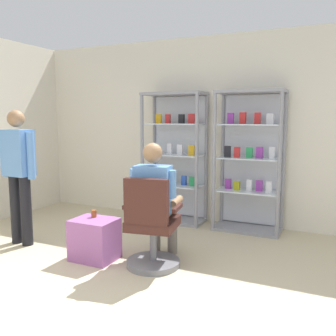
{
  "coord_description": "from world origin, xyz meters",
  "views": [
    {
      "loc": [
        1.63,
        -2.2,
        1.54
      ],
      "look_at": [
        -0.03,
        1.37,
        1.0
      ],
      "focal_mm": 39.24,
      "sensor_mm": 36.0,
      "label": 1
    }
  ],
  "objects": [
    {
      "name": "seated_shopkeeper",
      "position": [
        -0.08,
        1.18,
        0.71
      ],
      "size": [
        0.53,
        0.6,
        1.29
      ],
      "color": "slate",
      "rests_on": "ground"
    },
    {
      "name": "display_cabinet_right",
      "position": [
        0.55,
        2.76,
        0.96
      ],
      "size": [
        0.9,
        0.45,
        1.9
      ],
      "color": "gray",
      "rests_on": "ground"
    },
    {
      "name": "ground_plane",
      "position": [
        0.0,
        0.0,
        0.0
      ],
      "size": [
        7.2,
        7.2,
        0.0
      ],
      "primitive_type": "plane",
      "color": "#C6B793"
    },
    {
      "name": "office_chair",
      "position": [
        -0.05,
        1.02,
        0.39
      ],
      "size": [
        0.6,
        0.56,
        0.96
      ],
      "color": "slate",
      "rests_on": "ground"
    },
    {
      "name": "storage_crate",
      "position": [
        -0.72,
        0.96,
        0.22
      ],
      "size": [
        0.47,
        0.37,
        0.45
      ],
      "primitive_type": "cube",
      "color": "#9E599E",
      "rests_on": "ground"
    },
    {
      "name": "display_cabinet_left",
      "position": [
        -0.55,
        2.76,
        0.96
      ],
      "size": [
        0.9,
        0.45,
        1.9
      ],
      "color": "gray",
      "rests_on": "ground"
    },
    {
      "name": "back_wall",
      "position": [
        0.0,
        3.0,
        1.35
      ],
      "size": [
        6.0,
        0.1,
        2.7
      ],
      "primitive_type": "cube",
      "color": "silver",
      "rests_on": "ground"
    },
    {
      "name": "tea_glass",
      "position": [
        -0.78,
        1.03,
        0.49
      ],
      "size": [
        0.06,
        0.06,
        0.08
      ],
      "primitive_type": "cylinder",
      "color": "brown",
      "rests_on": "storage_crate"
    },
    {
      "name": "standing_customer",
      "position": [
        -1.84,
        1.0,
        0.93
      ],
      "size": [
        0.52,
        0.24,
        1.63
      ],
      "color": "black",
      "rests_on": "ground"
    }
  ]
}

